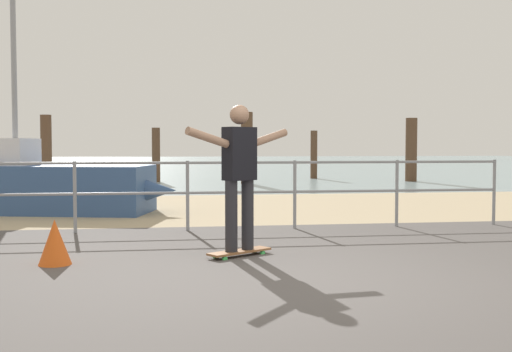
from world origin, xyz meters
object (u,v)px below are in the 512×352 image
at_px(sailboat, 40,185).
at_px(skateboarder, 239,168).
at_px(traffic_cone, 55,243).
at_px(skateboard, 240,252).

relative_size(sailboat, skateboarder, 3.26).
bearing_deg(sailboat, traffic_cone, -77.63).
xyz_separation_m(skateboarder, traffic_cone, (-1.99, -0.23, -0.77)).
xyz_separation_m(sailboat, skateboarder, (3.15, -5.06, 0.49)).
bearing_deg(skateboard, traffic_cone, -173.40).
bearing_deg(sailboat, skateboard, -58.12).
height_order(sailboat, skateboard, sailboat).
relative_size(sailboat, traffic_cone, 10.76).
bearing_deg(traffic_cone, skateboard, 6.60).
xyz_separation_m(sailboat, traffic_cone, (1.16, -5.29, -0.27)).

